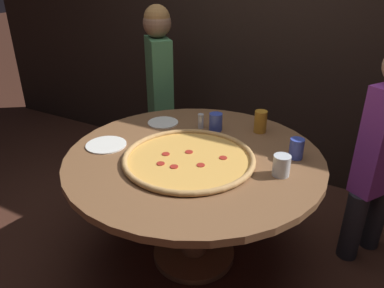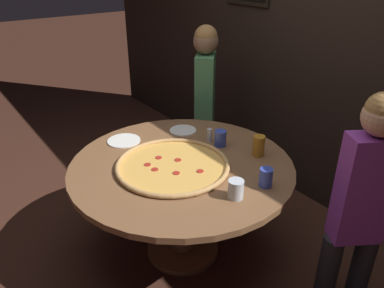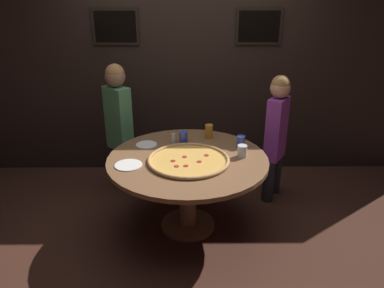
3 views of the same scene
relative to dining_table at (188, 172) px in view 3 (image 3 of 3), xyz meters
The scene contains 13 objects.
ground_plane 0.59m from the dining_table, ahead, with size 24.00×24.00×0.00m, color #422319.
back_wall 1.50m from the dining_table, 90.00° to the left, with size 6.40×0.08×2.60m.
dining_table is the anchor object (origin of this frame).
giant_pizza 0.18m from the dining_table, 83.75° to the right, with size 0.73×0.73×0.03m.
drink_cup_near_left 0.60m from the dining_table, 25.17° to the left, with size 0.08×0.08×0.11m, color #384CB7.
drink_cup_beside_pizza 0.53m from the dining_table, ahead, with size 0.09×0.09×0.11m, color silver.
drink_cup_front_edge 0.42m from the dining_table, 96.52° to the left, with size 0.08×0.08×0.11m, color #384CB7.
drink_cup_centre_back 0.57m from the dining_table, 65.64° to the left, with size 0.08×0.08×0.14m, color #BC7A23.
white_plate_far_back 0.52m from the dining_table, 143.64° to the left, with size 0.20×0.20×0.01m, color white.
white_plate_left_side 0.55m from the dining_table, 163.39° to the right, with size 0.24×0.24×0.01m, color white.
condiment_shaker 0.42m from the dining_table, 112.10° to the left, with size 0.04×0.04×0.10m.
diner_centre_back 1.11m from the dining_table, 133.67° to the left, with size 0.35×0.34×1.44m.
diner_side_left 1.10m from the dining_table, 31.82° to the left, with size 0.28×0.35×1.36m.
Camera 3 is at (0.01, -3.06, 2.17)m, focal length 35.00 mm.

